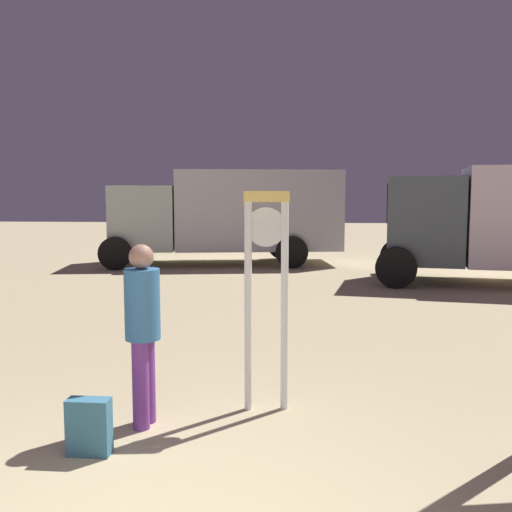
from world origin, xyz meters
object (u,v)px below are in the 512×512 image
object	(u,v)px
box_truck_near	(231,213)
backpack	(89,427)
person_near_clock	(143,325)
standing_clock	(266,279)

from	to	relation	value
box_truck_near	backpack	bearing A→B (deg)	-87.66
person_near_clock	backpack	bearing A→B (deg)	-114.20
standing_clock	box_truck_near	world-z (taller)	box_truck_near
person_near_clock	backpack	world-z (taller)	person_near_clock
standing_clock	backpack	size ratio (longest dim) A/B	4.60
backpack	box_truck_near	distance (m)	12.79
standing_clock	person_near_clock	bearing A→B (deg)	-154.99
standing_clock	backpack	xyz separation A→B (m)	(-1.31, -1.09, -1.03)
box_truck_near	person_near_clock	bearing A→B (deg)	-86.28
backpack	standing_clock	bearing A→B (deg)	39.57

